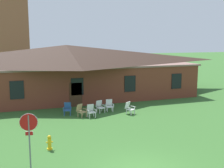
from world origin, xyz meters
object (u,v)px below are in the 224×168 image
at_px(lawn_chair_near_door, 81,110).
at_px(lawn_chair_left_end, 91,110).
at_px(stop_sign, 29,130).
at_px(lawn_chair_right_end, 109,105).
at_px(lawn_chair_far_side, 129,108).
at_px(lawn_chair_middle, 100,106).
at_px(lawn_chair_by_porch, 67,108).
at_px(fire_hydrant, 50,143).

height_order(lawn_chair_near_door, lawn_chair_left_end, same).
height_order(stop_sign, lawn_chair_right_end, stop_sign).
bearing_deg(lawn_chair_far_side, lawn_chair_middle, 147.80).
distance_m(lawn_chair_by_porch, lawn_chair_near_door, 1.27).
height_order(stop_sign, lawn_chair_middle, stop_sign).
bearing_deg(lawn_chair_far_side, lawn_chair_left_end, 176.91).
distance_m(lawn_chair_left_end, fire_hydrant, 6.58).
relative_size(lawn_chair_by_porch, lawn_chair_middle, 1.00).
xyz_separation_m(lawn_chair_by_porch, lawn_chair_near_door, (0.86, -0.93, 0.00)).
height_order(lawn_chair_left_end, lawn_chair_middle, same).
relative_size(lawn_chair_near_door, lawn_chair_left_end, 1.00).
bearing_deg(lawn_chair_by_porch, lawn_chair_middle, -3.11).
distance_m(lawn_chair_left_end, lawn_chair_middle, 1.52).
distance_m(lawn_chair_far_side, fire_hydrant, 8.59).
xyz_separation_m(lawn_chair_left_end, fire_hydrant, (-3.73, -5.42, -0.12)).
height_order(lawn_chair_by_porch, fire_hydrant, lawn_chair_by_porch).
distance_m(lawn_chair_by_porch, lawn_chair_right_end, 3.45).
bearing_deg(fire_hydrant, lawn_chair_far_side, 37.72).
relative_size(stop_sign, lawn_chair_near_door, 2.69).
height_order(stop_sign, lawn_chair_near_door, stop_sign).
height_order(stop_sign, lawn_chair_far_side, stop_sign).
xyz_separation_m(stop_sign, lawn_chair_left_end, (4.81, 7.37, -1.32)).
xyz_separation_m(lawn_chair_near_door, lawn_chair_right_end, (2.58, 0.90, 0.00)).
bearing_deg(lawn_chair_right_end, lawn_chair_far_side, -49.56).
bearing_deg(lawn_chair_near_door, lawn_chair_middle, 24.28).
height_order(lawn_chair_left_end, lawn_chair_far_side, same).
distance_m(stop_sign, lawn_chair_middle, 10.38).
relative_size(lawn_chair_right_end, lawn_chair_far_side, 1.00).
bearing_deg(lawn_chair_near_door, lawn_chair_right_end, 19.31).
distance_m(lawn_chair_near_door, lawn_chair_left_end, 0.77).
bearing_deg(lawn_chair_right_end, stop_sign, -127.90).
bearing_deg(lawn_chair_far_side, lawn_chair_right_end, 130.44).
bearing_deg(stop_sign, fire_hydrant, 61.05).
xyz_separation_m(lawn_chair_by_porch, fire_hydrant, (-2.16, -6.67, -0.12)).
distance_m(stop_sign, lawn_chair_by_porch, 9.30).
bearing_deg(lawn_chair_by_porch, lawn_chair_near_door, -47.05).
xyz_separation_m(lawn_chair_left_end, lawn_chair_middle, (1.04, 1.11, 0.00)).
relative_size(lawn_chair_by_porch, fire_hydrant, 1.21).
height_order(lawn_chair_near_door, lawn_chair_right_end, same).
distance_m(stop_sign, lawn_chair_far_side, 10.75).
relative_size(stop_sign, lawn_chair_left_end, 2.69).
distance_m(lawn_chair_left_end, lawn_chair_right_end, 2.24).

